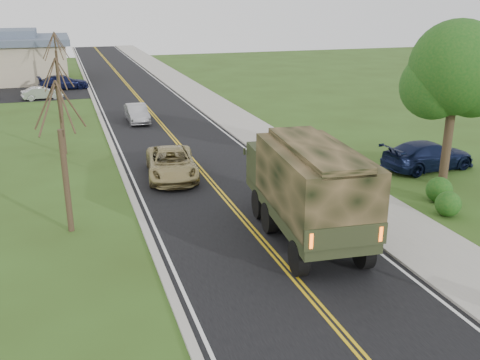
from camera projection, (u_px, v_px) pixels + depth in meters
name	position (u px, v px, depth m)	size (l,w,h in m)	color
ground	(347.00, 339.00, 14.78)	(160.00, 160.00, 0.00)	#304617
road	(138.00, 98.00, 50.71)	(8.00, 120.00, 0.01)	black
curb_right	(181.00, 95.00, 51.94)	(0.30, 120.00, 0.12)	#9E998E
sidewalk_right	(199.00, 94.00, 52.46)	(3.20, 120.00, 0.10)	#9E998E
curb_left	(93.00, 100.00, 49.46)	(0.30, 120.00, 0.10)	#9E998E
leafy_tree	(456.00, 75.00, 25.29)	(4.83, 4.50, 8.10)	#38281C
bare_tree_a	(65.00, 169.00, 20.83)	(1.93, 2.26, 6.08)	#38281C
bare_tree_b	(61.00, 113.00, 31.66)	(1.83, 2.14, 5.73)	#38281C
bare_tree_c	(58.00, 80.00, 42.34)	(2.04, 2.39, 6.42)	#38281C
bare_tree_d	(57.00, 66.00, 53.19)	(1.88, 2.20, 5.91)	#38281C
military_truck	(307.00, 184.00, 20.23)	(3.51, 8.19, 3.97)	black
suv_champagne	(171.00, 163.00, 27.96)	(2.48, 5.39, 1.50)	tan
sedan_silver	(137.00, 113.00, 40.49)	(1.44, 4.13, 1.36)	#9E9DA1
pickup_navy	(428.00, 155.00, 29.26)	(2.19, 5.38, 1.56)	#0E1634
lot_car_silver	(42.00, 93.00, 49.75)	(1.27, 3.63, 1.20)	#B0B1B5
lot_car_navy	(63.00, 82.00, 55.23)	(2.03, 4.99, 1.45)	#0F1337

